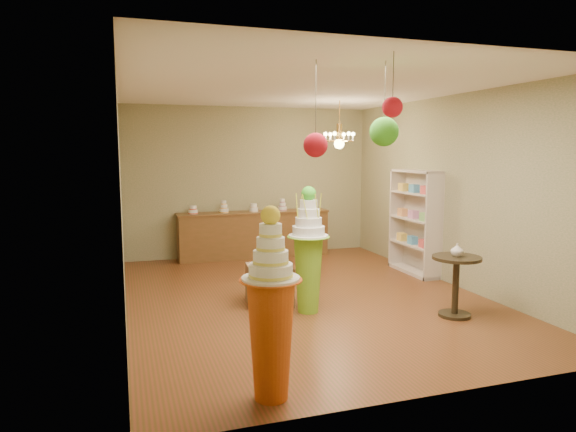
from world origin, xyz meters
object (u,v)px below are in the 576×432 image
object	(u,v)px
pedestal_orange	(271,323)
sideboard	(254,233)
pedestal_green	(308,258)
round_table	(456,278)

from	to	relation	value
pedestal_orange	sideboard	xyz separation A→B (m)	(1.32, 5.82, -0.20)
pedestal_green	pedestal_orange	size ratio (longest dim) A/B	1.00
pedestal_green	sideboard	distance (m)	3.68
sideboard	pedestal_green	bearing A→B (deg)	-92.97
pedestal_green	round_table	distance (m)	1.91
sideboard	pedestal_orange	bearing A→B (deg)	-102.81
sideboard	round_table	world-z (taller)	sideboard
pedestal_orange	round_table	distance (m)	3.20
pedestal_green	round_table	size ratio (longest dim) A/B	2.12
pedestal_green	sideboard	bearing A→B (deg)	87.03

